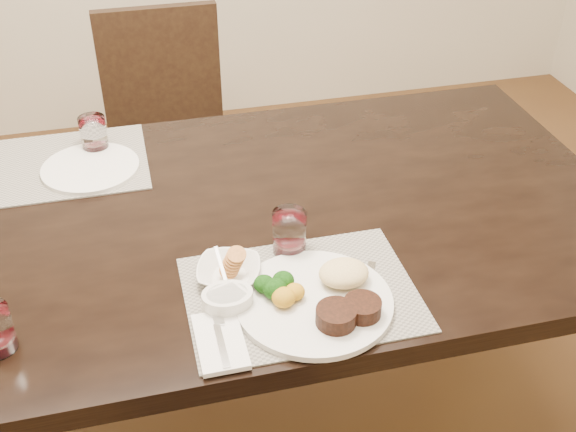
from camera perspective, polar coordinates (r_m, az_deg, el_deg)
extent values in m
plane|color=#4A2D17|center=(2.20, -5.39, -16.36)|extent=(4.50, 4.50, 0.00)
cube|color=black|center=(1.69, -6.73, -0.90)|extent=(2.00, 1.00, 0.05)
cube|color=black|center=(2.48, 13.82, 0.70)|extent=(0.08, 0.08, 0.70)
cube|color=black|center=(2.56, -9.08, 4.66)|extent=(0.42, 0.42, 0.04)
cube|color=black|center=(2.53, -12.19, -2.29)|extent=(0.04, 0.04, 0.41)
cube|color=black|center=(2.55, -4.16, -1.15)|extent=(0.04, 0.04, 0.41)
cube|color=black|center=(2.83, -12.69, 2.02)|extent=(0.04, 0.04, 0.41)
cube|color=black|center=(2.85, -5.49, 3.02)|extent=(0.04, 0.04, 0.41)
cube|color=black|center=(2.62, -10.06, 11.31)|extent=(0.42, 0.04, 0.45)
cube|color=gray|center=(1.46, 1.03, -6.16)|extent=(0.46, 0.34, 0.00)
cube|color=gray|center=(1.95, -17.84, 3.83)|extent=(0.46, 0.34, 0.00)
cylinder|color=silver|center=(1.43, 2.07, -6.81)|extent=(0.31, 0.31, 0.01)
cylinder|color=black|center=(1.37, 3.82, -7.89)|extent=(0.08, 0.08, 0.03)
cylinder|color=black|center=(1.39, 5.90, -7.21)|extent=(0.07, 0.07, 0.03)
ellipsoid|color=#E1C787|center=(1.45, 4.43, -4.52)|extent=(0.10, 0.09, 0.04)
ellipsoid|color=#15490E|center=(1.42, -1.05, -5.75)|extent=(0.05, 0.05, 0.04)
ellipsoid|color=#B97317|center=(1.40, -0.34, -6.44)|extent=(0.05, 0.05, 0.04)
cube|color=silver|center=(1.36, -5.38, -9.83)|extent=(0.09, 0.16, 0.01)
cube|color=white|center=(1.34, -5.27, -10.14)|extent=(0.01, 0.11, 0.00)
cube|color=white|center=(1.39, -5.56, -8.02)|extent=(0.02, 0.04, 0.00)
cube|color=white|center=(1.49, 6.34, -5.06)|extent=(0.07, 0.12, 0.00)
cube|color=black|center=(1.42, 7.71, -7.50)|extent=(0.06, 0.09, 0.01)
imported|color=silver|center=(1.49, -4.69, -4.42)|extent=(0.16, 0.16, 0.03)
cylinder|color=#C1773C|center=(1.47, -4.73, -3.76)|extent=(0.04, 0.05, 0.04)
cylinder|color=silver|center=(1.42, -4.79, -6.67)|extent=(0.10, 0.10, 0.04)
cylinder|color=#0B330F|center=(1.41, -4.82, -6.28)|extent=(0.08, 0.08, 0.01)
cube|color=white|center=(1.44, -5.33, -3.86)|extent=(0.01, 0.07, 0.05)
cylinder|color=silver|center=(1.53, 0.11, -1.28)|extent=(0.07, 0.07, 0.10)
cylinder|color=#330408|center=(1.56, 0.11, -2.39)|extent=(0.06, 0.06, 0.02)
cylinder|color=silver|center=(1.90, -15.35, 3.69)|extent=(0.25, 0.25, 0.01)
cylinder|color=silver|center=(1.97, -15.11, 6.29)|extent=(0.07, 0.07, 0.10)
cylinder|color=#330408|center=(1.99, -14.95, 5.39)|extent=(0.06, 0.06, 0.02)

